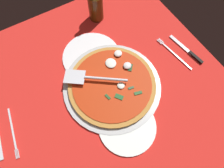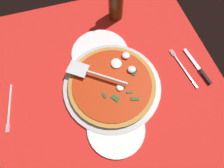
{
  "view_description": "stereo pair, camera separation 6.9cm",
  "coord_description": "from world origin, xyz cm",
  "px_view_note": "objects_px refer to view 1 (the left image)",
  "views": [
    {
      "loc": [
        25.16,
        -10.22,
        65.3
      ],
      "look_at": [
        1.18,
        4.09,
        2.26
      ],
      "focal_mm": 29.17,
      "sensor_mm": 36.0,
      "label": 1
    },
    {
      "loc": [
        27.93,
        -3.91,
        65.3
      ],
      "look_at": [
        1.18,
        4.09,
        2.26
      ],
      "focal_mm": 29.17,
      "sensor_mm": 36.0,
      "label": 2
    }
  ],
  "objects_px": {
    "pizza": "(112,84)",
    "beer_bottle": "(95,4)",
    "pizza_server": "(92,78)",
    "place_setting_far": "(181,53)",
    "dinner_plate_left": "(91,56)",
    "dinner_plate_right": "(127,126)",
    "place_setting_near": "(5,131)"
  },
  "relations": [
    {
      "from": "dinner_plate_right",
      "to": "pizza",
      "type": "bearing_deg",
      "value": 167.78
    },
    {
      "from": "dinner_plate_right",
      "to": "place_setting_near",
      "type": "xyz_separation_m",
      "value": [
        -0.21,
        -0.38,
        -0.0
      ]
    },
    {
      "from": "dinner_plate_left",
      "to": "pizza_server",
      "type": "distance_m",
      "value": 0.12
    },
    {
      "from": "pizza_server",
      "to": "place_setting_near",
      "type": "bearing_deg",
      "value": 36.89
    },
    {
      "from": "beer_bottle",
      "to": "dinner_plate_left",
      "type": "bearing_deg",
      "value": -34.8
    },
    {
      "from": "place_setting_near",
      "to": "beer_bottle",
      "type": "relative_size",
      "value": 0.96
    },
    {
      "from": "dinner_plate_left",
      "to": "dinner_plate_right",
      "type": "xyz_separation_m",
      "value": [
        0.32,
        -0.03,
        0.0
      ]
    },
    {
      "from": "beer_bottle",
      "to": "dinner_plate_right",
      "type": "bearing_deg",
      "value": -16.91
    },
    {
      "from": "dinner_plate_left",
      "to": "beer_bottle",
      "type": "bearing_deg",
      "value": 145.2
    },
    {
      "from": "dinner_plate_left",
      "to": "place_setting_far",
      "type": "bearing_deg",
      "value": 61.83
    },
    {
      "from": "pizza_server",
      "to": "place_setting_near",
      "type": "height_order",
      "value": "pizza_server"
    },
    {
      "from": "pizza_server",
      "to": "place_setting_near",
      "type": "distance_m",
      "value": 0.36
    },
    {
      "from": "place_setting_near",
      "to": "pizza",
      "type": "bearing_deg",
      "value": 92.14
    },
    {
      "from": "dinner_plate_left",
      "to": "beer_bottle",
      "type": "height_order",
      "value": "beer_bottle"
    },
    {
      "from": "dinner_plate_left",
      "to": "pizza_server",
      "type": "xyz_separation_m",
      "value": [
        0.11,
        -0.05,
        0.04
      ]
    },
    {
      "from": "pizza",
      "to": "pizza_server",
      "type": "relative_size",
      "value": 1.58
    },
    {
      "from": "dinner_plate_right",
      "to": "pizza_server",
      "type": "distance_m",
      "value": 0.22
    },
    {
      "from": "pizza",
      "to": "place_setting_near",
      "type": "bearing_deg",
      "value": -96.02
    },
    {
      "from": "place_setting_near",
      "to": "pizza_server",
      "type": "bearing_deg",
      "value": 99.25
    },
    {
      "from": "pizza",
      "to": "pizza_server",
      "type": "bearing_deg",
      "value": -130.53
    },
    {
      "from": "dinner_plate_left",
      "to": "place_setting_far",
      "type": "distance_m",
      "value": 0.38
    },
    {
      "from": "dinner_plate_right",
      "to": "place_setting_near",
      "type": "relative_size",
      "value": 1.0
    },
    {
      "from": "pizza",
      "to": "place_setting_far",
      "type": "bearing_deg",
      "value": 86.13
    },
    {
      "from": "pizza_server",
      "to": "place_setting_far",
      "type": "distance_m",
      "value": 0.4
    },
    {
      "from": "dinner_plate_left",
      "to": "pizza",
      "type": "height_order",
      "value": "pizza"
    },
    {
      "from": "dinner_plate_left",
      "to": "dinner_plate_right",
      "type": "relative_size",
      "value": 1.17
    },
    {
      "from": "pizza",
      "to": "place_setting_far",
      "type": "height_order",
      "value": "pizza"
    },
    {
      "from": "pizza",
      "to": "beer_bottle",
      "type": "bearing_deg",
      "value": 160.9
    },
    {
      "from": "dinner_plate_right",
      "to": "beer_bottle",
      "type": "relative_size",
      "value": 0.96
    },
    {
      "from": "pizza_server",
      "to": "place_setting_far",
      "type": "relative_size",
      "value": 1.04
    },
    {
      "from": "dinner_plate_left",
      "to": "beer_bottle",
      "type": "xyz_separation_m",
      "value": [
        -0.18,
        0.12,
        0.08
      ]
    },
    {
      "from": "pizza_server",
      "to": "beer_bottle",
      "type": "distance_m",
      "value": 0.34
    }
  ]
}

